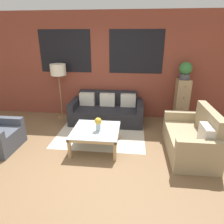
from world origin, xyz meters
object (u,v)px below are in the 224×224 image
settee_vintage (192,139)px  flower_vase (98,123)px  potted_plant (185,70)px  coffee_table (96,132)px  couch_dark (107,111)px  floor_lamp (58,72)px  drawer_cabinet (181,101)px

settee_vintage → flower_vase: 1.86m
potted_plant → coffee_table: bearing=-141.5°
couch_dark → flower_vase: size_ratio=6.90×
settee_vintage → potted_plant: (0.11, 1.61, 1.08)m
potted_plant → flower_vase: (-1.95, -1.63, -0.81)m
couch_dark → coffee_table: couch_dark is taller
settee_vintage → floor_lamp: 3.65m
drawer_cabinet → potted_plant: bearing=90.0°
settee_vintage → floor_lamp: size_ratio=0.97×
couch_dark → coffee_table: 1.38m
couch_dark → settee_vintage: bearing=-36.8°
couch_dark → potted_plant: size_ratio=4.39×
floor_lamp → flower_vase: (1.32, -1.55, -0.73)m
coffee_table → flower_vase: flower_vase is taller
couch_dark → coffee_table: bearing=-91.8°
coffee_table → potted_plant: bearing=38.5°
floor_lamp → coffee_table: bearing=-50.2°
couch_dark → drawer_cabinet: bearing=6.3°
couch_dark → settee_vintage: size_ratio=1.30×
drawer_cabinet → potted_plant: potted_plant is taller
drawer_cabinet → flower_vase: drawer_cabinet is taller
drawer_cabinet → potted_plant: 0.81m
settee_vintage → potted_plant: size_ratio=3.37×
potted_plant → drawer_cabinet: bearing=-90.0°
potted_plant → flower_vase: bearing=-140.0°
drawer_cabinet → settee_vintage: bearing=-93.8°
floor_lamp → drawer_cabinet: floor_lamp is taller
drawer_cabinet → flower_vase: bearing=-140.0°
couch_dark → floor_lamp: bearing=174.3°
floor_lamp → potted_plant: size_ratio=3.48×
settee_vintage → flower_vase: settee_vintage is taller
coffee_table → floor_lamp: (-1.26, 1.51, 0.95)m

